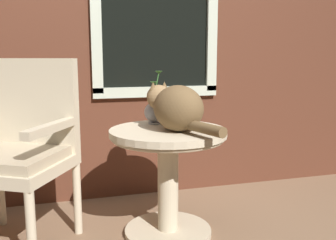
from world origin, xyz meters
TOP-DOWN VIEW (x-y plane):
  - back_wall at (0.01, 0.82)m, footprint 4.00×0.07m
  - wicker_side_table at (0.10, 0.15)m, footprint 0.63×0.63m
  - wicker_chair at (-0.67, 0.29)m, footprint 0.70×0.68m
  - cat at (0.13, 0.11)m, footprint 0.32×0.58m
  - pewter_vase_with_ivy at (0.07, 0.33)m, footprint 0.11×0.11m

SIDE VIEW (x-z plane):
  - wicker_side_table at x=0.10m, z-range 0.11..0.71m
  - wicker_chair at x=-0.67m, z-range 0.05..1.02m
  - pewter_vase_with_ivy at x=0.07m, z-range 0.53..0.83m
  - cat at x=0.13m, z-range 0.60..0.84m
  - back_wall at x=0.01m, z-range 0.00..2.60m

